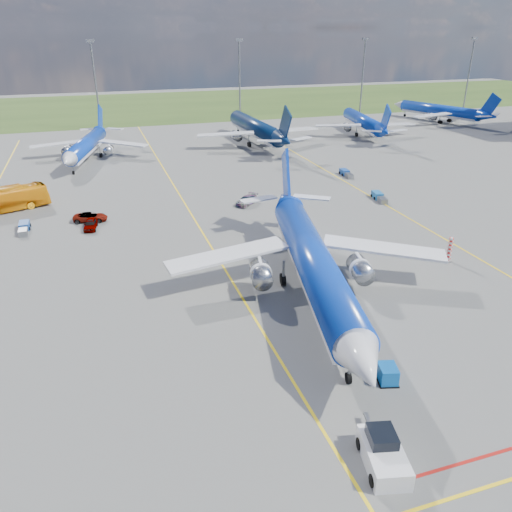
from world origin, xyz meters
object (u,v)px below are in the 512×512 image
object	(u,v)px
bg_jet_ne	(362,134)
baggage_tug_e	(346,173)
bg_jet_ene	(437,122)
service_car_b	(90,217)
bg_jet_nnw	(88,160)
pushback_tug	(383,453)
uld_container	(388,374)
service_car_a	(91,224)
apron_bus	(3,200)
bg_jet_n	(256,144)
warning_post	(450,249)
main_airliner	(312,295)
baggage_tug_w	(379,197)
service_car_c	(247,200)
baggage_tug_c	(24,228)

from	to	relation	value
bg_jet_ne	baggage_tug_e	xyz separation A→B (m)	(-22.69, -34.83, 0.47)
bg_jet_ene	service_car_b	world-z (taller)	bg_jet_ene
bg_jet_nnw	pushback_tug	bearing A→B (deg)	-65.24
uld_container	service_car_a	size ratio (longest dim) A/B	0.43
apron_bus	service_car_b	xyz separation A→B (m)	(12.26, -8.54, -1.15)
bg_jet_n	baggage_tug_e	distance (m)	33.37
warning_post	main_airliner	distance (m)	19.20
pushback_tug	baggage_tug_w	world-z (taller)	pushback_tug
bg_jet_ene	service_car_c	xyz separation A→B (m)	(-76.20, -55.18, 0.68)
pushback_tug	uld_container	distance (m)	8.49
bg_jet_ne	apron_bus	xyz separation A→B (m)	(-81.28, -36.80, 1.81)
bg_jet_nnw	service_car_a	bearing A→B (deg)	-76.07
pushback_tug	service_car_a	size ratio (longest dim) A/B	1.61
bg_jet_ne	main_airliner	size ratio (longest dim) A/B	0.86
bg_jet_nnw	bg_jet_ne	xyz separation A→B (m)	(68.68, 6.82, 0.00)
bg_jet_ne	bg_jet_nnw	bearing A→B (deg)	16.97
apron_bus	baggage_tug_e	xyz separation A→B (m)	(58.59, 1.97, -1.34)
bg_jet_ene	pushback_tug	bearing A→B (deg)	33.81
bg_jet_ene	uld_container	size ratio (longest dim) A/B	21.02
bg_jet_n	main_airliner	xyz separation A→B (m)	(-17.55, -73.03, 0.00)
bg_jet_nnw	service_car_a	xyz separation A→B (m)	(-0.36, -41.61, 0.68)
pushback_tug	uld_container	size ratio (longest dim) A/B	3.74
bg_jet_n	apron_bus	world-z (taller)	bg_jet_n
apron_bus	service_car_a	world-z (taller)	apron_bus
main_airliner	baggage_tug_e	xyz separation A→B (m)	(24.89, 40.48, 0.47)
service_car_c	baggage_tug_w	world-z (taller)	service_car_c
bg_jet_ene	baggage_tug_w	world-z (taller)	bg_jet_ene
bg_jet_nnw	apron_bus	distance (m)	32.56
bg_jet_n	main_airliner	bearing A→B (deg)	75.00
baggage_tug_c	pushback_tug	bearing A→B (deg)	-63.80
bg_jet_nnw	service_car_a	distance (m)	41.62
bg_jet_n	apron_bus	bearing A→B (deg)	32.47
bg_jet_nnw	main_airliner	world-z (taller)	main_airliner
warning_post	baggage_tug_e	xyz separation A→B (m)	(5.94, 37.75, -1.03)
bg_jet_ene	apron_bus	xyz separation A→B (m)	(-112.08, -47.00, 1.81)
bg_jet_ne	baggage_tug_c	world-z (taller)	bg_jet_ne
bg_jet_ne	main_airliner	distance (m)	89.08
bg_jet_ene	main_airliner	bearing A→B (deg)	29.08
bg_jet_n	service_car_c	size ratio (longest dim) A/B	8.96
bg_jet_ene	apron_bus	world-z (taller)	bg_jet_ene
bg_jet_ene	baggage_tug_e	world-z (taller)	bg_jet_ene
bg_jet_ne	baggage_tug_w	world-z (taller)	bg_jet_ne
bg_jet_ne	baggage_tug_e	bearing A→B (deg)	68.21
bg_jet_ne	service_car_a	size ratio (longest dim) A/B	9.18
bg_jet_ne	apron_bus	distance (m)	89.24
apron_bus	bg_jet_ene	bearing A→B (deg)	-86.18
bg_jet_ne	baggage_tug_c	size ratio (longest dim) A/B	8.14
bg_jet_ne	pushback_tug	bearing A→B (deg)	72.98
bg_jet_nnw	apron_bus	size ratio (longest dim) A/B	2.67
uld_container	pushback_tug	bearing A→B (deg)	-107.97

